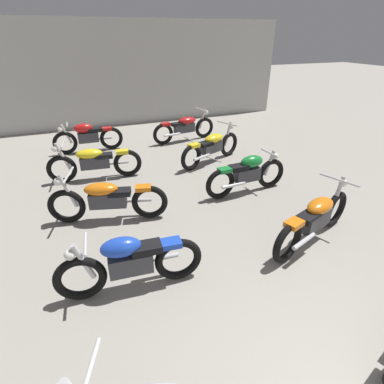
# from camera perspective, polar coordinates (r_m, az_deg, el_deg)

# --- Properties ---
(back_wall) EXTENTS (13.00, 0.24, 3.60)m
(back_wall) POSITION_cam_1_polar(r_m,az_deg,el_deg) (12.08, -13.83, 20.48)
(back_wall) COLOR #B2B2AD
(back_wall) RESTS_ON ground
(motorcycle_left_row_1) EXTENTS (1.97, 0.48, 0.88)m
(motorcycle_left_row_1) POSITION_cam_1_polar(r_m,az_deg,el_deg) (4.21, -11.52, -12.57)
(motorcycle_left_row_1) COLOR black
(motorcycle_left_row_1) RESTS_ON ground
(motorcycle_left_row_2) EXTENTS (2.12, 0.85, 0.97)m
(motorcycle_left_row_2) POSITION_cam_1_polar(r_m,az_deg,el_deg) (5.78, -15.51, -1.20)
(motorcycle_left_row_2) COLOR black
(motorcycle_left_row_2) RESTS_ON ground
(motorcycle_left_row_3) EXTENTS (2.17, 0.68, 0.97)m
(motorcycle_left_row_3) POSITION_cam_1_polar(r_m,az_deg,el_deg) (7.57, -17.75, 5.43)
(motorcycle_left_row_3) COLOR black
(motorcycle_left_row_3) RESTS_ON ground
(motorcycle_left_row_4) EXTENTS (1.97, 0.48, 0.88)m
(motorcycle_left_row_4) POSITION_cam_1_polar(r_m,az_deg,el_deg) (9.52, -18.83, 9.76)
(motorcycle_left_row_4) COLOR black
(motorcycle_left_row_4) RESTS_ON ground
(motorcycle_right_row_1) EXTENTS (2.08, 0.94, 0.97)m
(motorcycle_right_row_1) POSITION_cam_1_polar(r_m,az_deg,el_deg) (5.39, 21.96, -4.55)
(motorcycle_right_row_1) COLOR black
(motorcycle_right_row_1) RESTS_ON ground
(motorcycle_right_row_2) EXTENTS (1.97, 0.48, 0.88)m
(motorcycle_right_row_2) POSITION_cam_1_polar(r_m,az_deg,el_deg) (6.68, 10.27, 3.46)
(motorcycle_right_row_2) COLOR black
(motorcycle_right_row_2) RESTS_ON ground
(motorcycle_right_row_3) EXTENTS (2.04, 1.02, 0.97)m
(motorcycle_right_row_3) POSITION_cam_1_polar(r_m,az_deg,el_deg) (8.24, 3.67, 8.49)
(motorcycle_right_row_3) COLOR black
(motorcycle_right_row_3) RESTS_ON ground
(motorcycle_right_row_4) EXTENTS (2.17, 0.68, 0.97)m
(motorcycle_right_row_4) POSITION_cam_1_polar(r_m,az_deg,el_deg) (10.00, -1.36, 11.98)
(motorcycle_right_row_4) COLOR black
(motorcycle_right_row_4) RESTS_ON ground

